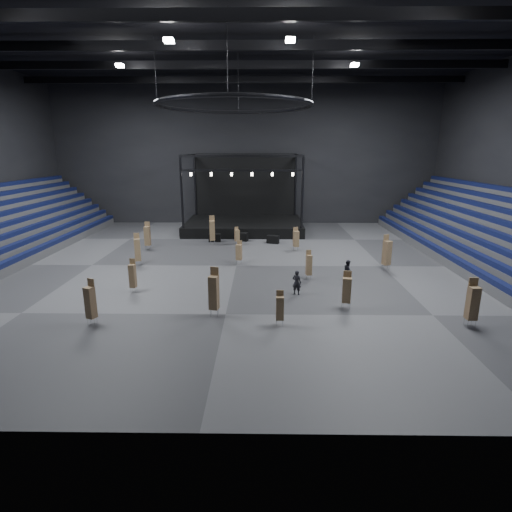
{
  "coord_description": "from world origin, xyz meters",
  "views": [
    {
      "loc": [
        2.15,
        -32.9,
        9.63
      ],
      "look_at": [
        1.72,
        -2.0,
        1.4
      ],
      "focal_mm": 28.0,
      "sensor_mm": 36.0,
      "label": 1
    }
  ],
  "objects_px": {
    "man_center": "(297,282)",
    "chair_stack_7": "(90,302)",
    "flight_case_mid": "(242,237)",
    "chair_stack_6": "(147,236)",
    "chair_stack_10": "(473,302)",
    "chair_stack_12": "(237,235)",
    "chair_stack_8": "(280,307)",
    "chair_stack_13": "(137,249)",
    "chair_stack_1": "(387,252)",
    "chair_stack_4": "(239,252)",
    "flight_case_left": "(215,238)",
    "chair_stack_5": "(133,275)",
    "stage": "(244,218)",
    "chair_stack_9": "(212,230)",
    "chair_stack_3": "(214,292)",
    "chair_stack_11": "(347,289)",
    "chair_stack_2": "(296,238)",
    "chair_stack_0": "(309,264)",
    "flight_case_right": "(273,239)",
    "crew_member": "(348,270)"
  },
  "relations": [
    {
      "from": "chair_stack_2",
      "to": "chair_stack_3",
      "type": "relative_size",
      "value": 0.79
    },
    {
      "from": "chair_stack_2",
      "to": "chair_stack_8",
      "type": "bearing_deg",
      "value": -109.62
    },
    {
      "from": "flight_case_left",
      "to": "man_center",
      "type": "distance_m",
      "value": 17.9
    },
    {
      "from": "chair_stack_3",
      "to": "chair_stack_5",
      "type": "xyz_separation_m",
      "value": [
        -6.13,
        4.04,
        -0.3
      ]
    },
    {
      "from": "stage",
      "to": "chair_stack_9",
      "type": "xyz_separation_m",
      "value": [
        -3.0,
        -8.22,
        0.09
      ]
    },
    {
      "from": "flight_case_right",
      "to": "crew_member",
      "type": "relative_size",
      "value": 0.78
    },
    {
      "from": "chair_stack_3",
      "to": "chair_stack_5",
      "type": "relative_size",
      "value": 1.25
    },
    {
      "from": "chair_stack_6",
      "to": "chair_stack_13",
      "type": "xyz_separation_m",
      "value": [
        0.71,
        -5.59,
        -0.01
      ]
    },
    {
      "from": "flight_case_mid",
      "to": "chair_stack_6",
      "type": "relative_size",
      "value": 0.49
    },
    {
      "from": "chair_stack_8",
      "to": "chair_stack_13",
      "type": "distance_m",
      "value": 16.75
    },
    {
      "from": "chair_stack_0",
      "to": "chair_stack_5",
      "type": "relative_size",
      "value": 0.95
    },
    {
      "from": "chair_stack_2",
      "to": "man_center",
      "type": "height_order",
      "value": "chair_stack_2"
    },
    {
      "from": "chair_stack_10",
      "to": "chair_stack_12",
      "type": "distance_m",
      "value": 24.6
    },
    {
      "from": "chair_stack_13",
      "to": "chair_stack_4",
      "type": "bearing_deg",
      "value": -12.4
    },
    {
      "from": "chair_stack_10",
      "to": "chair_stack_12",
      "type": "bearing_deg",
      "value": 124.4
    },
    {
      "from": "chair_stack_9",
      "to": "crew_member",
      "type": "bearing_deg",
      "value": -50.9
    },
    {
      "from": "chair_stack_9",
      "to": "chair_stack_11",
      "type": "height_order",
      "value": "chair_stack_9"
    },
    {
      "from": "flight_case_left",
      "to": "chair_stack_8",
      "type": "xyz_separation_m",
      "value": [
        6.12,
        -21.27,
        0.65
      ]
    },
    {
      "from": "chair_stack_2",
      "to": "crew_member",
      "type": "bearing_deg",
      "value": -83.05
    },
    {
      "from": "chair_stack_4",
      "to": "chair_stack_8",
      "type": "bearing_deg",
      "value": -60.04
    },
    {
      "from": "chair_stack_12",
      "to": "chair_stack_4",
      "type": "bearing_deg",
      "value": -109.02
    },
    {
      "from": "chair_stack_1",
      "to": "chair_stack_3",
      "type": "bearing_deg",
      "value": -168.29
    },
    {
      "from": "chair_stack_11",
      "to": "chair_stack_2",
      "type": "bearing_deg",
      "value": 107.91
    },
    {
      "from": "flight_case_right",
      "to": "chair_stack_2",
      "type": "xyz_separation_m",
      "value": [
        2.17,
        -3.22,
        0.82
      ]
    },
    {
      "from": "stage",
      "to": "chair_stack_13",
      "type": "relative_size",
      "value": 5.0
    },
    {
      "from": "chair_stack_4",
      "to": "chair_stack_8",
      "type": "xyz_separation_m",
      "value": [
        3.0,
        -12.53,
        -0.03
      ]
    },
    {
      "from": "chair_stack_0",
      "to": "chair_stack_11",
      "type": "distance_m",
      "value": 6.11
    },
    {
      "from": "chair_stack_1",
      "to": "chair_stack_4",
      "type": "relative_size",
      "value": 1.43
    },
    {
      "from": "flight_case_right",
      "to": "man_center",
      "type": "height_order",
      "value": "man_center"
    },
    {
      "from": "chair_stack_11",
      "to": "crew_member",
      "type": "xyz_separation_m",
      "value": [
        1.26,
        5.55,
        -0.47
      ]
    },
    {
      "from": "chair_stack_2",
      "to": "chair_stack_12",
      "type": "xyz_separation_m",
      "value": [
        -5.95,
        2.66,
        -0.24
      ]
    },
    {
      "from": "chair_stack_6",
      "to": "chair_stack_11",
      "type": "height_order",
      "value": "chair_stack_6"
    },
    {
      "from": "chair_stack_4",
      "to": "chair_stack_11",
      "type": "relative_size",
      "value": 0.86
    },
    {
      "from": "chair_stack_2",
      "to": "flight_case_mid",
      "type": "bearing_deg",
      "value": 130.05
    },
    {
      "from": "chair_stack_6",
      "to": "chair_stack_8",
      "type": "distance_m",
      "value": 21.52
    },
    {
      "from": "man_center",
      "to": "chair_stack_7",
      "type": "bearing_deg",
      "value": 46.43
    },
    {
      "from": "flight_case_right",
      "to": "chair_stack_7",
      "type": "bearing_deg",
      "value": -117.84
    },
    {
      "from": "chair_stack_2",
      "to": "stage",
      "type": "bearing_deg",
      "value": 105.06
    },
    {
      "from": "flight_case_left",
      "to": "chair_stack_5",
      "type": "height_order",
      "value": "chair_stack_5"
    },
    {
      "from": "stage",
      "to": "chair_stack_10",
      "type": "height_order",
      "value": "stage"
    },
    {
      "from": "flight_case_right",
      "to": "chair_stack_1",
      "type": "distance_m",
      "value": 13.28
    },
    {
      "from": "chair_stack_8",
      "to": "chair_stack_9",
      "type": "xyz_separation_m",
      "value": [
        -6.2,
        20.0,
        0.46
      ]
    },
    {
      "from": "man_center",
      "to": "chair_stack_12",
      "type": "bearing_deg",
      "value": -47.73
    },
    {
      "from": "chair_stack_0",
      "to": "chair_stack_12",
      "type": "xyz_separation_m",
      "value": [
        -6.2,
        11.6,
        -0.17
      ]
    },
    {
      "from": "flight_case_left",
      "to": "chair_stack_7",
      "type": "height_order",
      "value": "chair_stack_7"
    },
    {
      "from": "chair_stack_8",
      "to": "chair_stack_11",
      "type": "relative_size",
      "value": 0.85
    },
    {
      "from": "chair_stack_2",
      "to": "man_center",
      "type": "relative_size",
      "value": 1.37
    },
    {
      "from": "chair_stack_6",
      "to": "chair_stack_13",
      "type": "height_order",
      "value": "chair_stack_13"
    },
    {
      "from": "chair_stack_4",
      "to": "chair_stack_9",
      "type": "bearing_deg",
      "value": 129.77
    },
    {
      "from": "chair_stack_10",
      "to": "chair_stack_11",
      "type": "bearing_deg",
      "value": 157.47
    }
  ]
}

